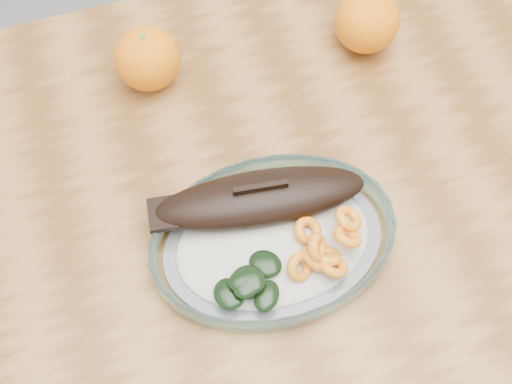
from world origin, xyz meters
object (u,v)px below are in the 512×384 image
dining_table (335,240)px  orange_left (148,59)px  plated_meal (273,236)px  orange_right (367,21)px

dining_table → orange_left: (-0.17, 0.25, 0.14)m
plated_meal → orange_right: bearing=50.6°
orange_left → orange_right: bearing=-5.9°
dining_table → plated_meal: (-0.10, -0.02, 0.12)m
dining_table → plated_meal: plated_meal is taller
plated_meal → orange_left: 0.28m
orange_left → orange_right: (0.28, -0.03, 0.00)m
plated_meal → orange_left: (-0.07, 0.27, 0.02)m
plated_meal → orange_right: (0.21, 0.24, 0.02)m
orange_left → orange_right: 0.28m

